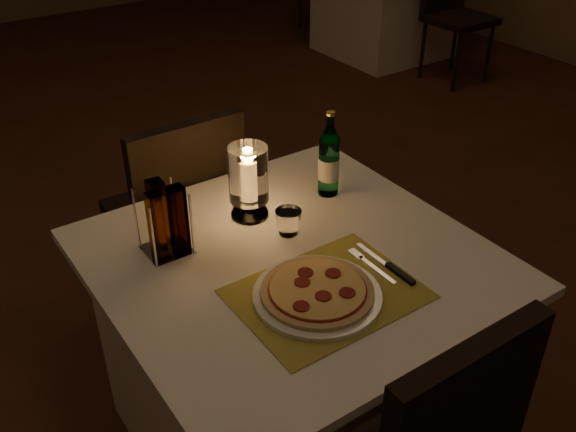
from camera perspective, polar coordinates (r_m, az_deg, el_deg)
floor at (r=2.57m, az=-7.81°, el=-11.43°), size 8.00×10.00×0.02m
main_table at (r=1.98m, az=0.34°, el=-12.22°), size 1.00×1.00×0.74m
chair_far at (r=2.37m, az=-9.56°, el=1.14°), size 0.42×0.42×0.90m
placemat at (r=1.61m, az=3.46°, el=-6.93°), size 0.45×0.34×0.00m
plate at (r=1.59m, az=2.61°, el=-7.07°), size 0.32×0.32×0.01m
pizza at (r=1.58m, az=2.63°, el=-6.62°), size 0.28×0.28×0.02m
fork at (r=1.72m, az=7.18°, el=-4.20°), size 0.02×0.18×0.00m
knife at (r=1.70m, az=9.41°, el=-4.71°), size 0.02×0.22×0.01m
tumbler at (r=1.81m, az=0.03°, el=-0.54°), size 0.07×0.07×0.07m
water_bottle at (r=1.97m, az=3.66°, el=4.85°), size 0.07×0.07×0.27m
hurricane_candle at (r=1.84m, az=-3.54°, el=3.51°), size 0.12×0.12×0.22m
cruet_caddy at (r=1.73m, az=-10.86°, el=-0.56°), size 0.12×0.12×0.21m
neighbor_table_right at (r=5.58m, az=8.63°, el=17.86°), size 1.00×1.00×0.74m
neighbor_chair_ra at (r=5.06m, az=14.45°, el=17.75°), size 0.42×0.42×0.90m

